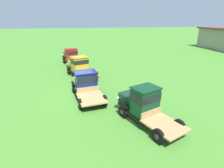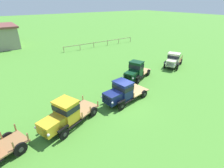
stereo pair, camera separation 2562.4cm
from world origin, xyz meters
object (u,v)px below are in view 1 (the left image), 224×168
vintage_truck_midrow_center (86,83)px  vintage_truck_foreground_near (71,56)px  vintage_truck_far_side (143,104)px  vintage_truck_second_in_line (79,66)px

vintage_truck_midrow_center → vintage_truck_foreground_near: bearing=-173.5°
vintage_truck_foreground_near → vintage_truck_midrow_center: vintage_truck_foreground_near is taller
vintage_truck_far_side → vintage_truck_midrow_center: bearing=-145.2°
vintage_truck_foreground_near → vintage_truck_second_in_line: bearing=9.3°
vintage_truck_second_in_line → vintage_truck_midrow_center: 5.84m
vintage_truck_far_side → vintage_truck_foreground_near: bearing=-164.3°
vintage_truck_foreground_near → vintage_truck_second_in_line: (5.75, 0.94, -0.04)m
vintage_truck_foreground_near → vintage_truck_far_side: (16.27, 4.57, -0.03)m
vintage_truck_midrow_center → vintage_truck_far_side: 5.71m
vintage_truck_foreground_near → vintage_truck_midrow_center: size_ratio=0.96×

